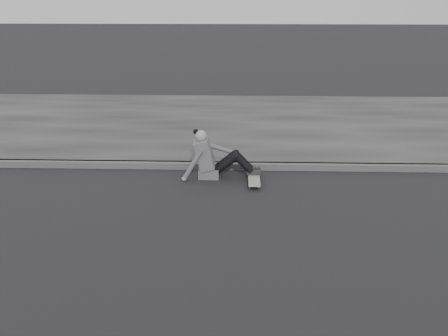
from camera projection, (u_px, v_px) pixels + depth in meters
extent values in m
plane|color=black|center=(288.00, 234.00, 6.85)|extent=(80.00, 80.00, 0.00)
cube|color=#4B4B4B|center=(275.00, 166.00, 9.26)|extent=(24.00, 0.16, 0.12)
cube|color=#333333|center=(267.00, 124.00, 12.09)|extent=(24.00, 6.00, 0.12)
cylinder|color=gray|center=(250.00, 187.00, 8.40)|extent=(0.03, 0.05, 0.05)
cylinder|color=gray|center=(259.00, 187.00, 8.40)|extent=(0.03, 0.05, 0.05)
cylinder|color=gray|center=(249.00, 176.00, 8.89)|extent=(0.03, 0.05, 0.05)
cylinder|color=gray|center=(258.00, 176.00, 8.89)|extent=(0.03, 0.05, 0.05)
cube|color=#2F2F31|center=(254.00, 185.00, 8.39)|extent=(0.16, 0.04, 0.03)
cube|color=#2F2F31|center=(254.00, 174.00, 8.88)|extent=(0.16, 0.04, 0.03)
cube|color=gray|center=(254.00, 178.00, 8.63)|extent=(0.20, 0.78, 0.02)
cube|color=#57575A|center=(209.00, 172.00, 8.88)|extent=(0.36, 0.34, 0.18)
cube|color=#57575A|center=(205.00, 154.00, 8.77)|extent=(0.37, 0.40, 0.57)
cube|color=#57575A|center=(197.00, 147.00, 8.73)|extent=(0.14, 0.30, 0.20)
cylinder|color=#979797|center=(202.00, 141.00, 8.69)|extent=(0.09, 0.09, 0.08)
sphere|color=#979797|center=(201.00, 136.00, 8.66)|extent=(0.20, 0.20, 0.20)
sphere|color=black|center=(196.00, 132.00, 8.65)|extent=(0.09, 0.09, 0.09)
cylinder|color=black|center=(226.00, 164.00, 8.72)|extent=(0.43, 0.13, 0.39)
cylinder|color=black|center=(227.00, 160.00, 8.89)|extent=(0.43, 0.13, 0.39)
cylinder|color=black|center=(243.00, 164.00, 8.71)|extent=(0.35, 0.11, 0.36)
cylinder|color=black|center=(243.00, 161.00, 8.88)|extent=(0.35, 0.11, 0.36)
sphere|color=black|center=(236.00, 156.00, 8.67)|extent=(0.13, 0.13, 0.13)
sphere|color=black|center=(236.00, 153.00, 8.84)|extent=(0.13, 0.13, 0.13)
cube|color=#262626|center=(254.00, 173.00, 8.76)|extent=(0.24, 0.08, 0.07)
cube|color=#262626|center=(254.00, 169.00, 8.93)|extent=(0.24, 0.08, 0.07)
cylinder|color=#57575A|center=(192.00, 165.00, 8.62)|extent=(0.38, 0.08, 0.58)
sphere|color=#979797|center=(184.00, 179.00, 8.71)|extent=(0.08, 0.08, 0.08)
cylinder|color=#57575A|center=(219.00, 148.00, 8.89)|extent=(0.48, 0.08, 0.21)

